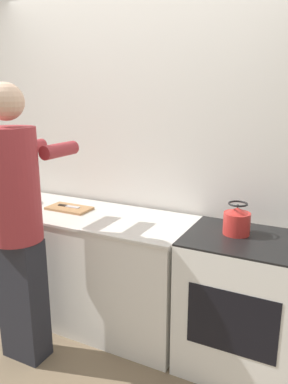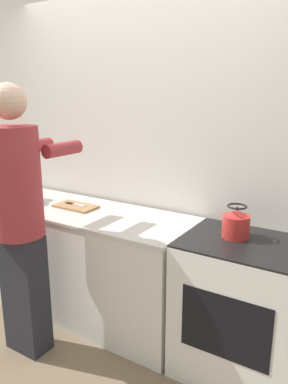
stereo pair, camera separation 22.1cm
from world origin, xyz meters
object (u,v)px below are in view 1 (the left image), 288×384
object	(u,v)px
person	(17,217)
canister_jar	(17,193)
bowl_prep	(23,203)
knife	(68,206)
kettle	(237,221)
cutting_board	(69,208)
oven	(242,304)

from	to	relation	value
person	canister_jar	bearing A→B (deg)	135.29
person	bowl_prep	bearing A→B (deg)	131.10
knife	bowl_prep	bearing A→B (deg)	-162.25
knife	kettle	size ratio (longest dim) A/B	0.93
bowl_prep	canister_jar	bearing A→B (deg)	152.04
bowl_prep	canister_jar	xyz separation A→B (m)	(-0.14, 0.07, 0.04)
bowl_prep	person	bearing A→B (deg)	-48.90
knife	cutting_board	bearing A→B (deg)	-32.83
person	knife	size ratio (longest dim) A/B	9.65
kettle	canister_jar	bearing A→B (deg)	-178.62
oven	knife	world-z (taller)	knife
bowl_prep	canister_jar	size ratio (longest dim) A/B	0.86
cutting_board	canister_jar	xyz separation A→B (m)	(-0.50, -0.04, 0.07)
knife	canister_jar	xyz separation A→B (m)	(-0.49, -0.05, 0.06)
person	kettle	size ratio (longest dim) A/B	8.96
canister_jar	person	bearing A→B (deg)	-44.71
canister_jar	bowl_prep	bearing A→B (deg)	-27.96
oven	kettle	world-z (taller)	kettle
person	bowl_prep	size ratio (longest dim) A/B	13.46
cutting_board	oven	bearing A→B (deg)	-1.58
oven	canister_jar	world-z (taller)	canister_jar
person	canister_jar	world-z (taller)	person
kettle	person	bearing A→B (deg)	-155.08
knife	canister_jar	size ratio (longest dim) A/B	1.20
knife	kettle	xyz separation A→B (m)	(1.31, -0.01, 0.08)
oven	bowl_prep	distance (m)	1.80
kettle	cutting_board	bearing A→B (deg)	-179.80
knife	oven	bearing A→B (deg)	-3.74
oven	kettle	distance (m)	0.54
canister_jar	knife	bearing A→B (deg)	5.81
cutting_board	bowl_prep	size ratio (longest dim) A/B	2.53
bowl_prep	cutting_board	bearing A→B (deg)	17.12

